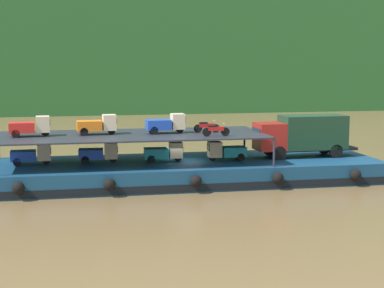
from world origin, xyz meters
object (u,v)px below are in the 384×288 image
mini_truck_lower_mid (164,152)px  mini_truck_upper_stern (30,126)px  mini_truck_upper_fore (166,124)px  motorcycle_upper_centre (207,127)px  motorcycle_upper_port (216,130)px  covered_lorry (303,134)px  mini_truck_lower_fore (226,151)px  mini_truck_lower_stern (32,155)px  mini_truck_lower_aft (99,153)px  cargo_barge (184,171)px  mini_truck_upper_mid (97,125)px

mini_truck_lower_mid → mini_truck_upper_stern: 9.40m
mini_truck_upper_fore → motorcycle_upper_centre: 2.92m
motorcycle_upper_port → motorcycle_upper_centre: bearing=93.8°
covered_lorry → mini_truck_lower_fore: covered_lorry is taller
covered_lorry → mini_truck_lower_mid: size_ratio=2.82×
mini_truck_lower_stern → mini_truck_lower_aft: 4.62m
cargo_barge → motorcycle_upper_centre: 3.59m
mini_truck_lower_mid → motorcycle_upper_port: 4.25m
mini_truck_upper_fore → motorcycle_upper_port: (3.05, -2.40, -0.26)m
motorcycle_upper_port → mini_truck_lower_fore: bearing=56.3°
mini_truck_upper_fore → mini_truck_upper_mid: bearing=177.4°
mini_truck_upper_fore → cargo_barge: bearing=-10.3°
cargo_barge → mini_truck_lower_stern: bearing=176.9°
covered_lorry → mini_truck_lower_mid: covered_lorry is taller
mini_truck_upper_mid → motorcycle_upper_port: bearing=-18.3°
covered_lorry → mini_truck_lower_stern: covered_lorry is taller
cargo_barge → motorcycle_upper_centre: (1.66, 0.04, 3.18)m
cargo_barge → mini_truck_lower_fore: mini_truck_lower_fore is taller
mini_truck_lower_aft → mini_truck_lower_mid: size_ratio=1.00×
mini_truck_lower_mid → mini_truck_lower_fore: (4.46, -0.30, 0.00)m
cargo_barge → mini_truck_lower_aft: mini_truck_lower_aft is taller
mini_truck_lower_aft → motorcycle_upper_port: (7.83, -2.62, 1.74)m
mini_truck_lower_fore → motorcycle_upper_port: bearing=-123.7°
cargo_barge → mini_truck_lower_stern: 10.75m
covered_lorry → mini_truck_lower_aft: covered_lorry is taller
cargo_barge → covered_lorry: bearing=1.0°
mini_truck_lower_aft → mini_truck_upper_mid: mini_truck_upper_mid is taller
mini_truck_upper_mid → mini_truck_lower_fore: bearing=-5.1°
motorcycle_upper_centre → mini_truck_lower_stern: bearing=177.5°
mini_truck_upper_stern → mini_truck_lower_mid: bearing=-1.6°
covered_lorry → mini_truck_lower_stern: bearing=178.8°
mini_truck_lower_fore → mini_truck_upper_mid: bearing=174.9°
covered_lorry → motorcycle_upper_centre: 7.42m
mini_truck_lower_mid → mini_truck_upper_stern: size_ratio=1.00×
mini_truck_upper_mid → mini_truck_upper_fore: size_ratio=1.00×
covered_lorry → mini_truck_upper_stern: size_ratio=2.83×
mini_truck_lower_fore → mini_truck_lower_aft: bearing=174.8°
mini_truck_lower_fore → mini_truck_upper_mid: size_ratio=0.99×
mini_truck_upper_stern → mini_truck_lower_aft: bearing=3.2°
mini_truck_lower_aft → motorcycle_upper_centre: (7.68, -0.41, 1.74)m
mini_truck_lower_fore → motorcycle_upper_centre: 2.24m
mini_truck_lower_mid → mini_truck_upper_mid: (-4.64, 0.51, 2.00)m
cargo_barge → mini_truck_lower_mid: size_ratio=10.04×
covered_lorry → mini_truck_lower_mid: 10.55m
motorcycle_upper_centre → cargo_barge: bearing=-178.6°
mini_truck_upper_fore → motorcycle_upper_centre: bearing=-3.7°
mini_truck_lower_fore → motorcycle_upper_port: motorcycle_upper_port is taller
mini_truck_lower_stern → motorcycle_upper_port: (12.44, -2.75, 1.74)m
covered_lorry → mini_truck_lower_stern: size_ratio=2.85×
mini_truck_lower_mid → motorcycle_upper_port: size_ratio=1.47×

